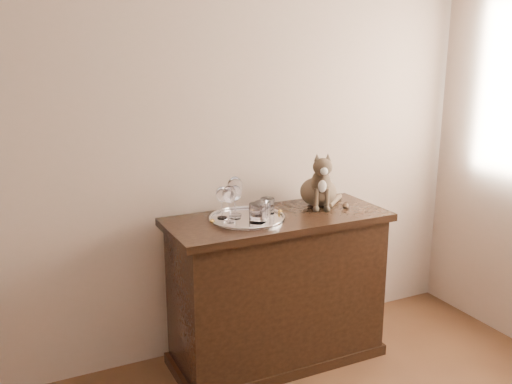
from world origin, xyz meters
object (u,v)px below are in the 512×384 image
sideboard (277,290)px  tumbler_b (257,213)px  wine_glass_d (235,202)px  tumbler_a (263,210)px  wine_glass_b (235,196)px  tray (247,219)px  wine_glass_c (229,204)px  wine_glass_a (222,202)px  tumbler_c (267,206)px  cat (319,178)px

sideboard → tumbler_b: bearing=-155.4°
wine_glass_d → tumbler_a: bearing=-29.5°
wine_glass_b → tumbler_b: bearing=-71.8°
tray → wine_glass_d: bearing=149.2°
wine_glass_b → wine_glass_c: bearing=-129.1°
wine_glass_d → tumbler_b: bearing=-58.7°
wine_glass_a → tumbler_c: 0.26m
wine_glass_b → tumbler_b: (0.05, -0.16, -0.06)m
tumbler_a → cat: cat is taller
sideboard → tumbler_c: tumbler_c is taller
wine_glass_c → tumbler_b: size_ratio=1.93×
tumbler_a → tumbler_c: 0.09m
sideboard → wine_glass_b: (-0.21, 0.09, 0.54)m
tumbler_c → wine_glass_a: bearing=173.3°
tumbler_a → tumbler_c: bearing=47.8°
tumbler_c → cat: (0.34, 0.04, 0.11)m
wine_glass_a → wine_glass_b: wine_glass_b is taller
wine_glass_c → cat: (0.58, 0.08, 0.06)m
wine_glass_c → tumbler_a: (0.18, -0.03, -0.05)m
wine_glass_b → cat: 0.52m
cat → wine_glass_c: bearing=-148.7°
wine_glass_d → wine_glass_a: bearing=155.0°
tray → wine_glass_b: size_ratio=1.91×
tray → wine_glass_d: (-0.05, 0.03, 0.09)m
tumbler_a → wine_glass_a: bearing=151.9°
sideboard → tumbler_c: (-0.04, 0.05, 0.48)m
sideboard → tray: 0.46m
tumbler_b → wine_glass_b: bearing=108.2°
sideboard → wine_glass_c: (-0.28, 0.00, 0.53)m
tumbler_b → cat: 0.50m
sideboard → cat: cat is taller
tumbler_b → cat: size_ratio=0.31×
tumbler_c → wine_glass_d: bearing=180.0°
tray → wine_glass_c: 0.14m
wine_glass_b → cat: (0.51, -0.00, 0.05)m
wine_glass_a → tumbler_c: wine_glass_a is taller
tumbler_a → tumbler_b: (-0.05, -0.05, 0.00)m
wine_glass_a → cat: (0.59, 0.01, 0.07)m
tumbler_c → sideboard: bearing=-48.8°
sideboard → wine_glass_b: 0.58m
wine_glass_d → tumbler_b: 0.14m
wine_glass_d → tumbler_a: 0.15m
wine_glass_b → wine_glass_c: (-0.07, -0.09, -0.01)m
wine_glass_a → sideboard: bearing=-14.4°
tray → wine_glass_b: 0.14m
tray → tumbler_b: 0.10m
sideboard → tray: bearing=175.4°
wine_glass_b → wine_glass_c: 0.11m
wine_glass_c → cat: size_ratio=0.59×
wine_glass_a → cat: cat is taller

